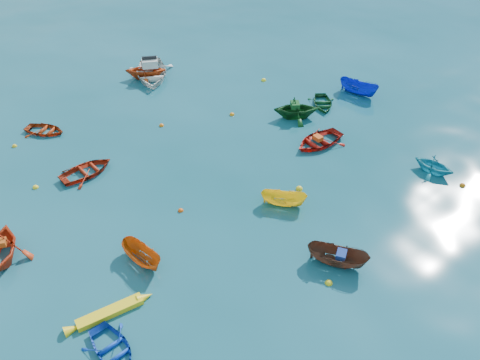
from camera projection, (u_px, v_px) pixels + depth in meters
ground at (301, 236)px, 23.34m from camera, size 160.00×160.00×0.00m
dinghy_blue_sw at (113, 351)px, 18.36m from camera, size 2.04×2.73×0.54m
sampan_brown_mid at (336, 264)px, 21.88m from camera, size 2.46×3.00×1.11m
dinghy_orange_w at (6, 258)px, 22.19m from camera, size 3.69×3.91×1.63m
sampan_yellow_mid at (283, 205)px, 25.16m from camera, size 2.34×2.47×0.96m
dinghy_green_e at (322, 105)px, 33.59m from camera, size 3.21×3.35×0.57m
dinghy_cyan_se at (432, 172)px, 27.43m from camera, size 2.39×2.64×1.21m
dinghy_red_nw at (87, 174)px, 27.30m from camera, size 3.27×2.44×0.65m
sampan_orange_n at (143, 262)px, 21.99m from camera, size 1.37×2.71×1.00m
dinghy_green_n at (295, 117)px, 32.28m from camera, size 4.00×3.89×1.60m
dinghy_red_ne at (318, 144)px, 29.73m from camera, size 3.50×2.55×0.72m
sampan_blue_far at (357, 94)px, 34.95m from camera, size 1.92×3.26×1.18m
dinghy_red_far at (45, 132)px, 30.79m from camera, size 3.19×3.33×0.56m
dinghy_orange_far at (146, 78)px, 37.01m from camera, size 4.02×3.91×1.61m
kayak_yellow at (111, 314)px, 19.72m from camera, size 3.55×0.94×0.35m
motorboat_white at (152, 77)px, 37.12m from camera, size 5.58×6.20×1.66m
tarp_blue_a at (341, 255)px, 21.41m from camera, size 0.72×0.67×0.28m
tarp_orange_a at (0, 243)px, 21.63m from camera, size 0.72×0.64×0.28m
tarp_green_b at (295, 105)px, 31.66m from camera, size 0.89×0.93×0.36m
tarp_orange_b at (318, 138)px, 29.38m from camera, size 0.44×0.58×0.27m
buoy_ye_a at (329, 283)px, 20.99m from camera, size 0.35×0.35×0.35m
buoy_or_b at (462, 186)px, 26.41m from camera, size 0.34×0.34×0.34m
buoy_ye_b at (36, 188)px, 26.28m from camera, size 0.33×0.33×0.33m
buoy_or_c at (181, 211)px, 24.77m from camera, size 0.29×0.29×0.29m
buoy_ye_c at (299, 189)px, 26.19m from camera, size 0.39×0.39×0.39m
buoy_or_d at (232, 115)px, 32.55m from camera, size 0.35×0.35×0.35m
buoy_ye_d at (15, 146)px, 29.50m from camera, size 0.31×0.31×0.31m
buoy_or_e at (162, 126)px, 31.42m from camera, size 0.32×0.32×0.32m
buoy_ye_e at (264, 81)px, 36.66m from camera, size 0.38×0.38×0.38m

